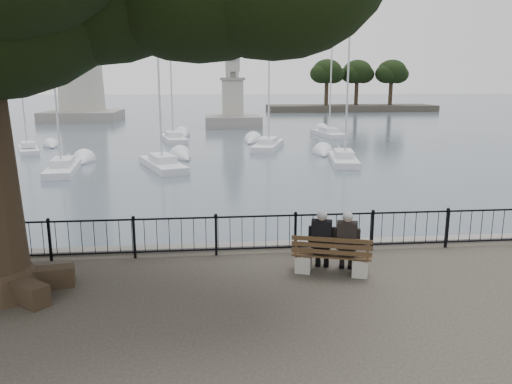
{
  "coord_description": "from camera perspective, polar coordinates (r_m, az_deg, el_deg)",
  "views": [
    {
      "loc": [
        -1.2,
        -9.41,
        4.26
      ],
      "look_at": [
        0.0,
        2.5,
        1.6
      ],
      "focal_mm": 35.0,
      "sensor_mm": 36.0,
      "label": 1
    }
  ],
  "objects": [
    {
      "name": "sailboat_b",
      "position": [
        31.43,
        -10.63,
        3.27
      ],
      "size": [
        3.53,
        6.14,
        11.5
      ],
      "color": "silver",
      "rests_on": "ground"
    },
    {
      "name": "person_right",
      "position": [
        11.44,
        10.32,
        -5.93
      ],
      "size": [
        0.57,
        0.8,
        1.47
      ],
      "color": "black",
      "rests_on": "ground"
    },
    {
      "name": "far_shore",
      "position": [
        92.81,
        11.24,
        11.51
      ],
      "size": [
        30.0,
        8.6,
        9.18
      ],
      "color": "#2F2C26",
      "rests_on": "ground"
    },
    {
      "name": "sailboat_e",
      "position": [
        41.7,
        -24.57,
        4.62
      ],
      "size": [
        2.83,
        4.76,
        10.95
      ],
      "color": "silver",
      "rests_on": "ground"
    },
    {
      "name": "sailboat_f",
      "position": [
        40.24,
        1.39,
        5.5
      ],
      "size": [
        3.43,
        6.4,
        12.49
      ],
      "color": "silver",
      "rests_on": "ground"
    },
    {
      "name": "sailboat_d",
      "position": [
        33.49,
        9.97,
        3.81
      ],
      "size": [
        2.51,
        5.84,
        10.04
      ],
      "color": "silver",
      "rests_on": "ground"
    },
    {
      "name": "lighthouse",
      "position": [
        73.73,
        -19.84,
        17.58
      ],
      "size": [
        9.82,
        9.82,
        30.12
      ],
      "color": "slate",
      "rests_on": "ground"
    },
    {
      "name": "sailboat_g",
      "position": [
        49.82,
        8.27,
        6.7
      ],
      "size": [
        2.47,
        6.2,
        11.44
      ],
      "color": "silver",
      "rests_on": "ground"
    },
    {
      "name": "sailboat_a",
      "position": [
        31.7,
        -21.2,
        2.68
      ],
      "size": [
        2.17,
        5.64,
        10.36
      ],
      "color": "silver",
      "rests_on": "ground"
    },
    {
      "name": "sailboat_h",
      "position": [
        45.82,
        -9.43,
        6.28
      ],
      "size": [
        2.92,
        6.34,
        15.09
      ],
      "color": "silver",
      "rests_on": "ground"
    },
    {
      "name": "lion_monument",
      "position": [
        59.49,
        -2.69,
        9.74
      ],
      "size": [
        6.45,
        6.45,
        9.4
      ],
      "color": "slate",
      "rests_on": "ground"
    },
    {
      "name": "harbor",
      "position": [
        13.34,
        -0.22,
        -8.37
      ],
      "size": [
        260.0,
        260.0,
        1.2
      ],
      "color": "slate",
      "rests_on": "ground"
    },
    {
      "name": "person_left",
      "position": [
        11.46,
        7.52,
        -5.8
      ],
      "size": [
        0.57,
        0.8,
        1.47
      ],
      "color": "black",
      "rests_on": "ground"
    },
    {
      "name": "railing",
      "position": [
        12.53,
        0.0,
        -4.65
      ],
      "size": [
        22.06,
        0.06,
        1.0
      ],
      "color": "black",
      "rests_on": "ground"
    },
    {
      "name": "bench",
      "position": [
        11.47,
        8.61,
        -7.69
      ],
      "size": [
        1.84,
        1.03,
        0.93
      ],
      "color": "#9A968C",
      "rests_on": "ground"
    }
  ]
}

